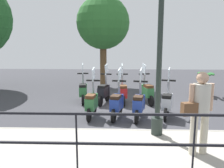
# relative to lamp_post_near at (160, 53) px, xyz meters

# --- Properties ---
(ground_plane) EXTENTS (28.00, 28.00, 0.00)m
(ground_plane) POSITION_rel_lamp_post_near_xyz_m (2.40, 0.65, -2.05)
(ground_plane) COLOR #38383D
(promenade_walkway) EXTENTS (2.20, 20.00, 0.15)m
(promenade_walkway) POSITION_rel_lamp_post_near_xyz_m (-0.75, 0.65, -1.97)
(promenade_walkway) COLOR #A39E93
(promenade_walkway) RESTS_ON ground_plane
(fence_railing) EXTENTS (0.04, 16.03, 1.07)m
(fence_railing) POSITION_rel_lamp_post_near_xyz_m (-1.80, 0.65, -1.14)
(fence_railing) COLOR black
(fence_railing) RESTS_ON promenade_walkway
(lamp_post_near) EXTENTS (0.26, 0.90, 4.29)m
(lamp_post_near) POSITION_rel_lamp_post_near_xyz_m (0.00, 0.00, 0.00)
(lamp_post_near) COLOR #232D28
(lamp_post_near) RESTS_ON promenade_walkway
(pedestrian_with_bag) EXTENTS (0.40, 0.63, 1.59)m
(pedestrian_with_bag) POSITION_rel_lamp_post_near_xyz_m (-0.94, -0.61, -0.97)
(pedestrian_with_bag) COLOR beige
(pedestrian_with_bag) RESTS_ON promenade_walkway
(tree_distant) EXTENTS (2.83, 2.83, 4.88)m
(tree_distant) POSITION_rel_lamp_post_near_xyz_m (7.09, 1.78, 1.38)
(tree_distant) COLOR brown
(tree_distant) RESTS_ON ground_plane
(potted_palm) EXTENTS (1.06, 0.66, 1.05)m
(potted_palm) POSITION_rel_lamp_post_near_xyz_m (4.92, -2.98, -1.60)
(potted_palm) COLOR #9E5B3D
(potted_palm) RESTS_ON ground_plane
(scooter_near_0) EXTENTS (1.20, 0.54, 1.54)m
(scooter_near_0) POSITION_rel_lamp_post_near_xyz_m (1.73, -0.60, -1.57)
(scooter_near_0) COLOR black
(scooter_near_0) RESTS_ON ground_plane
(scooter_near_1) EXTENTS (1.22, 0.51, 1.54)m
(scooter_near_1) POSITION_rel_lamp_post_near_xyz_m (1.50, 0.29, -1.57)
(scooter_near_1) COLOR black
(scooter_near_1) RESTS_ON ground_plane
(scooter_near_2) EXTENTS (1.22, 0.50, 1.54)m
(scooter_near_2) POSITION_rel_lamp_post_near_xyz_m (1.57, 0.96, -1.57)
(scooter_near_2) COLOR black
(scooter_near_2) RESTS_ON ground_plane
(scooter_near_3) EXTENTS (1.23, 0.44, 1.54)m
(scooter_near_3) POSITION_rel_lamp_post_near_xyz_m (1.63, 1.75, -1.57)
(scooter_near_3) COLOR black
(scooter_near_3) RESTS_ON ground_plane
(scooter_far_0) EXTENTS (1.20, 0.54, 1.54)m
(scooter_far_0) POSITION_rel_lamp_post_near_xyz_m (3.39, -0.17, -1.57)
(scooter_far_0) COLOR black
(scooter_far_0) RESTS_ON ground_plane
(scooter_far_1) EXTENTS (1.23, 0.44, 1.54)m
(scooter_far_1) POSITION_rel_lamp_post_near_xyz_m (3.28, 0.76, -1.57)
(scooter_far_1) COLOR black
(scooter_far_1) RESTS_ON ground_plane
(scooter_far_2) EXTENTS (1.21, 0.52, 1.54)m
(scooter_far_2) POSITION_rel_lamp_post_near_xyz_m (3.29, 1.49, -1.57)
(scooter_far_2) COLOR black
(scooter_far_2) RESTS_ON ground_plane
(scooter_far_3) EXTENTS (1.23, 0.45, 1.54)m
(scooter_far_3) POSITION_rel_lamp_post_near_xyz_m (3.46, 2.32, -1.57)
(scooter_far_3) COLOR black
(scooter_far_3) RESTS_ON ground_plane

